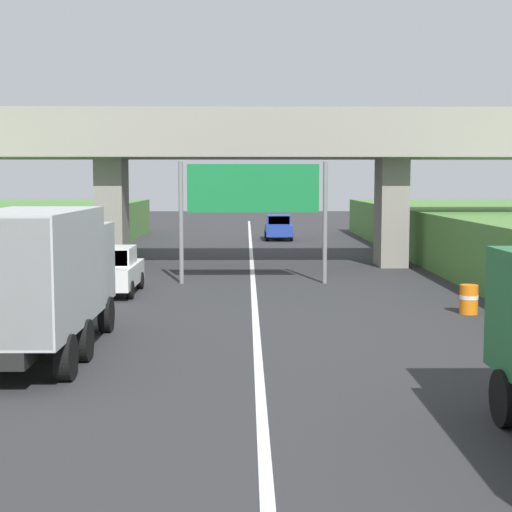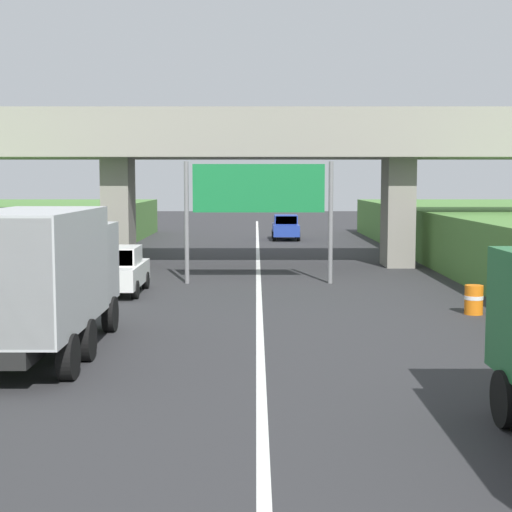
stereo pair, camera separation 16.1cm
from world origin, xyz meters
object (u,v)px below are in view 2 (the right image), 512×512
at_px(truck_silver, 41,274).
at_px(car_blue, 282,227).
at_px(car_white, 114,270).
at_px(construction_barrel_3, 470,299).
at_px(overhead_highway_sign, 255,195).

relative_size(truck_silver, car_blue, 1.78).
distance_m(car_white, construction_barrel_3, 12.46).
distance_m(overhead_highway_sign, construction_barrel_3, 10.15).
bearing_deg(car_white, truck_silver, -89.52).
relative_size(overhead_highway_sign, car_blue, 1.43).
bearing_deg(truck_silver, construction_barrel_3, 25.43).
relative_size(overhead_highway_sign, construction_barrel_3, 6.53).
height_order(car_white, construction_barrel_3, car_white).
xyz_separation_m(truck_silver, car_white, (-0.08, 9.84, -1.08)).
xyz_separation_m(car_white, construction_barrel_3, (11.68, -4.32, -0.40)).
bearing_deg(overhead_highway_sign, car_white, -151.41).
bearing_deg(car_blue, overhead_highway_sign, -94.91).
xyz_separation_m(overhead_highway_sign, truck_silver, (-5.03, -12.62, -1.58)).
height_order(overhead_highway_sign, construction_barrel_3, overhead_highway_sign).
height_order(truck_silver, construction_barrel_3, truck_silver).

